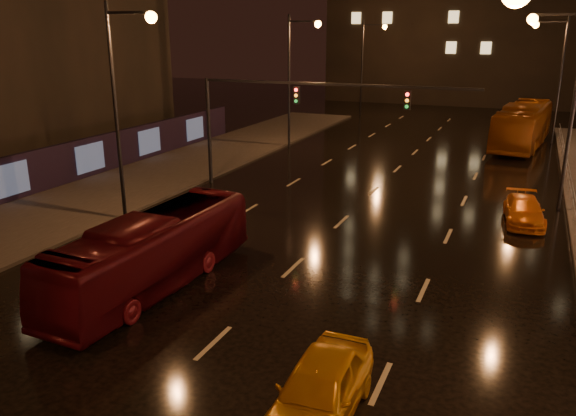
{
  "coord_description": "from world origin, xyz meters",
  "views": [
    {
      "loc": [
        7.74,
        -8.44,
        8.66
      ],
      "look_at": [
        -0.07,
        9.68,
        2.5
      ],
      "focal_mm": 35.0,
      "sensor_mm": 36.0,
      "label": 1
    }
  ],
  "objects_px": {
    "bus_curb": "(523,125)",
    "taxi_near": "(319,390)",
    "bus_red": "(153,252)",
    "taxi_far": "(524,211)"
  },
  "relations": [
    {
      "from": "bus_curb",
      "to": "taxi_near",
      "type": "distance_m",
      "value": 37.6
    },
    {
      "from": "taxi_far",
      "to": "taxi_near",
      "type": "bearing_deg",
      "value": -109.47
    },
    {
      "from": "bus_red",
      "to": "taxi_far",
      "type": "bearing_deg",
      "value": 48.83
    },
    {
      "from": "bus_curb",
      "to": "taxi_near",
      "type": "height_order",
      "value": "bus_curb"
    },
    {
      "from": "bus_red",
      "to": "taxi_far",
      "type": "distance_m",
      "value": 17.47
    },
    {
      "from": "bus_red",
      "to": "taxi_near",
      "type": "relative_size",
      "value": 2.17
    },
    {
      "from": "taxi_near",
      "to": "taxi_far",
      "type": "distance_m",
      "value": 17.71
    },
    {
      "from": "taxi_near",
      "to": "taxi_far",
      "type": "relative_size",
      "value": 1.06
    },
    {
      "from": "bus_curb",
      "to": "taxi_far",
      "type": "xyz_separation_m",
      "value": [
        0.71,
        -20.19,
        -1.11
      ]
    },
    {
      "from": "bus_curb",
      "to": "taxi_near",
      "type": "bearing_deg",
      "value": -88.41
    }
  ]
}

